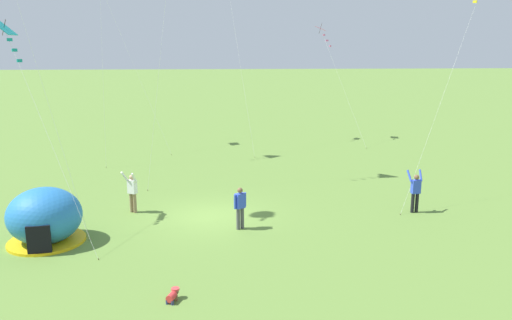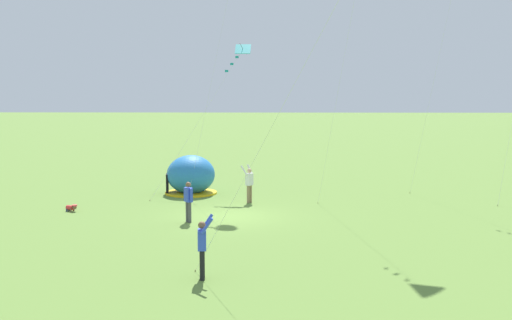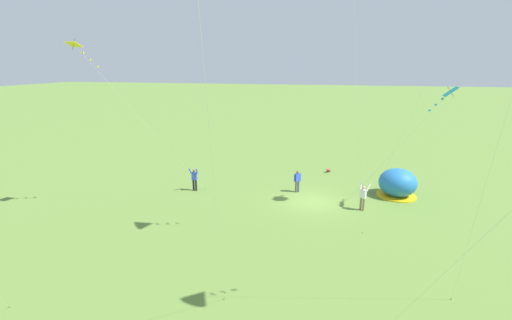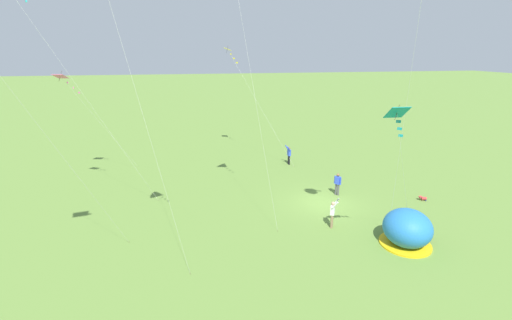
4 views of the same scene
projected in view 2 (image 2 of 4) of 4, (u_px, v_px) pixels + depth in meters
ground_plane at (228, 216)px, 26.47m from camera, size 300.00×300.00×0.00m
popup_tent at (191, 175)px, 32.46m from camera, size 2.81×2.81×2.10m
toddler_crawling at (72, 208)px, 27.59m from camera, size 0.38×0.55×0.32m
person_strolling at (188, 200)px, 25.18m from camera, size 0.50×0.41×1.72m
person_arms_raised at (202, 246)px, 17.40m from camera, size 0.68×0.51×1.89m
person_flying_kite at (249, 183)px, 29.73m from camera, size 0.72×0.66×1.89m
kite_teal at (240, 54)px, 33.33m from camera, size 4.52×5.02×8.21m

